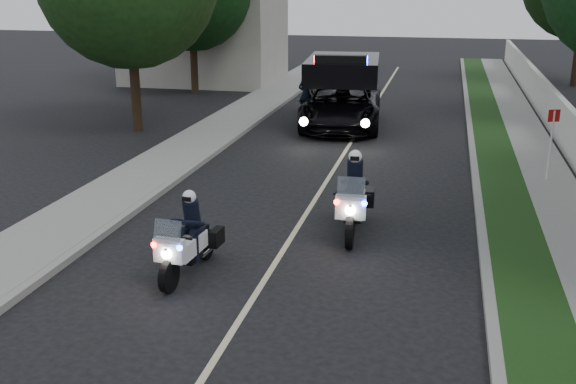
# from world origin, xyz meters

# --- Properties ---
(ground) EXTENTS (120.00, 120.00, 0.00)m
(ground) POSITION_xyz_m (0.00, 0.00, 0.00)
(ground) COLOR black
(ground) RESTS_ON ground
(curb_right) EXTENTS (0.20, 60.00, 0.15)m
(curb_right) POSITION_xyz_m (4.10, 10.00, 0.07)
(curb_right) COLOR gray
(curb_right) RESTS_ON ground
(grass_verge) EXTENTS (1.20, 60.00, 0.16)m
(grass_verge) POSITION_xyz_m (4.80, 10.00, 0.08)
(grass_verge) COLOR #193814
(grass_verge) RESTS_ON ground
(sidewalk_right) EXTENTS (1.40, 60.00, 0.16)m
(sidewalk_right) POSITION_xyz_m (6.10, 10.00, 0.08)
(sidewalk_right) COLOR gray
(sidewalk_right) RESTS_ON ground
(curb_left) EXTENTS (0.20, 60.00, 0.15)m
(curb_left) POSITION_xyz_m (-4.10, 10.00, 0.07)
(curb_left) COLOR gray
(curb_left) RESTS_ON ground
(sidewalk_left) EXTENTS (2.00, 60.00, 0.16)m
(sidewalk_left) POSITION_xyz_m (-5.20, 10.00, 0.08)
(sidewalk_left) COLOR gray
(sidewalk_left) RESTS_ON ground
(building_far) EXTENTS (8.00, 6.00, 7.00)m
(building_far) POSITION_xyz_m (-10.00, 26.00, 3.50)
(building_far) COLOR #A8A396
(building_far) RESTS_ON ground
(lane_marking) EXTENTS (0.12, 50.00, 0.01)m
(lane_marking) POSITION_xyz_m (0.00, 10.00, 0.00)
(lane_marking) COLOR #BFB78C
(lane_marking) RESTS_ON ground
(police_moto_left) EXTENTS (0.83, 2.00, 1.66)m
(police_moto_left) POSITION_xyz_m (-1.50, 1.21, 0.00)
(police_moto_left) COLOR silver
(police_moto_left) RESTS_ON ground
(police_moto_right) EXTENTS (0.91, 2.26, 1.88)m
(police_moto_right) POSITION_xyz_m (1.27, 4.17, 0.00)
(police_moto_right) COLOR silver
(police_moto_right) RESTS_ON ground
(police_suv) EXTENTS (3.46, 6.52, 3.05)m
(police_suv) POSITION_xyz_m (-0.76, 15.61, 0.00)
(police_suv) COLOR black
(police_suv) RESTS_ON ground
(bicycle) EXTENTS (0.88, 1.94, 0.98)m
(bicycle) POSITION_xyz_m (-2.30, 16.28, 0.00)
(bicycle) COLOR black
(bicycle) RESTS_ON ground
(cyclist) EXTENTS (0.67, 0.48, 1.76)m
(cyclist) POSITION_xyz_m (-2.30, 16.28, 0.00)
(cyclist) COLOR black
(cyclist) RESTS_ON ground
(sign_post) EXTENTS (0.44, 0.44, 2.19)m
(sign_post) POSITION_xyz_m (6.00, 9.05, 0.00)
(sign_post) COLOR #9D0E0B
(sign_post) RESTS_ON ground
(tree_right_e) EXTENTS (6.57, 6.57, 10.89)m
(tree_right_e) POSITION_xyz_m (9.79, 28.85, 0.00)
(tree_right_e) COLOR black
(tree_right_e) RESTS_ON ground
(tree_left_near) EXTENTS (7.04, 7.04, 10.72)m
(tree_left_near) POSITION_xyz_m (-8.12, 13.09, 0.00)
(tree_left_near) COLOR #1A3D14
(tree_left_near) RESTS_ON ground
(tree_left_far) EXTENTS (6.17, 6.17, 9.67)m
(tree_left_far) POSITION_xyz_m (-9.14, 21.91, 0.00)
(tree_left_far) COLOR #103310
(tree_left_far) RESTS_ON ground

